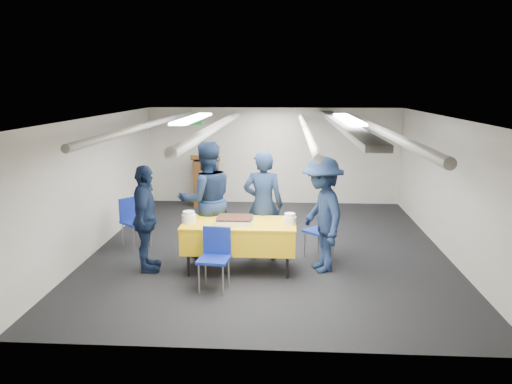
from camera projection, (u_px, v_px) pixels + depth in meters
The scene contains 14 objects.
ground at pixel (269, 248), 8.84m from camera, with size 7.00×7.00×0.00m, color black.
room_shell at pixel (276, 143), 8.85m from camera, with size 6.00×7.00×2.30m.
serving_table at pixel (239, 235), 7.66m from camera, with size 1.73×0.85×0.77m.
sheet_cake at pixel (235, 220), 7.58m from camera, with size 0.56×0.43×0.10m.
plate_stack_left at pixel (189, 217), 7.60m from camera, with size 0.22×0.22×0.18m.
plate_stack_right at pixel (290, 219), 7.51m from camera, with size 0.19×0.19×0.17m.
podium at pixel (206, 180), 11.78m from camera, with size 0.62×0.53×1.25m.
chair_near at pixel (215, 252), 7.00m from camera, with size 0.47×0.47×0.87m.
chair_right at pixel (323, 225), 8.31m from camera, with size 0.59×0.59×0.87m.
chair_left at pixel (133, 217), 8.85m from camera, with size 0.59×0.59×0.87m.
sailor_a at pixel (263, 205), 8.15m from camera, with size 0.66×0.43×1.81m, color black.
sailor_b at pixel (207, 200), 8.20m from camera, with size 0.94×0.73×1.94m, color black.
sailor_c at pixel (145, 219), 7.60m from camera, with size 0.97×0.40×1.65m, color black.
sailor_d at pixel (322, 214), 7.60m from camera, with size 1.15×0.66×1.79m, color black.
Camera 1 is at (0.27, -8.44, 2.83)m, focal length 35.00 mm.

